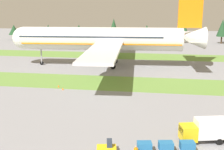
{
  "coord_description": "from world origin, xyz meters",
  "views": [
    {
      "loc": [
        4.67,
        -30.75,
        19.53
      ],
      "look_at": [
        -5.23,
        33.03,
        4.0
      ],
      "focal_mm": 47.24,
      "sensor_mm": 36.0,
      "label": 1
    }
  ],
  "objects": [
    {
      "name": "baggage_tug",
      "position": [
        -1.51,
        4.75,
        0.81
      ],
      "size": [
        2.79,
        1.75,
        1.97
      ],
      "rotation": [
        0.0,
        0.0,
        1.75
      ],
      "color": "yellow",
      "rests_on": "ground"
    },
    {
      "name": "airliner",
      "position": [
        -11.56,
        61.43,
        8.9
      ],
      "size": [
        61.44,
        75.97,
        24.8
      ],
      "rotation": [
        0.0,
        0.0,
        1.64
      ],
      "color": "silver",
      "rests_on": "ground"
    },
    {
      "name": "taxiway_marker_1",
      "position": [
        -18.64,
        35.06,
        0.26
      ],
      "size": [
        0.44,
        0.44,
        0.53
      ],
      "primitive_type": "cone",
      "color": "orange",
      "rests_on": "ground"
    },
    {
      "name": "grass_strip_far",
      "position": [
        0.0,
        81.72,
        0.0
      ],
      "size": [
        320.0,
        14.39,
        0.01
      ],
      "primitive_type": "cube",
      "color": "olive",
      "rests_on": "ground"
    },
    {
      "name": "cargo_dolly_lead",
      "position": [
        3.43,
        5.67,
        0.92
      ],
      "size": [
        2.44,
        1.88,
        1.55
      ],
      "rotation": [
        0.0,
        0.0,
        1.75
      ],
      "color": "#A3A3A8",
      "rests_on": "ground"
    },
    {
      "name": "distant_tree_line",
      "position": [
        2.9,
        125.9,
        6.78
      ],
      "size": [
        195.17,
        9.34,
        12.39
      ],
      "color": "#4C3823",
      "rests_on": "ground"
    },
    {
      "name": "catering_truck",
      "position": [
        11.85,
        10.24,
        1.95
      ],
      "size": [
        7.3,
        3.87,
        3.58
      ],
      "rotation": [
        0.0,
        0.0,
        1.81
      ],
      "color": "yellow",
      "rests_on": "ground"
    },
    {
      "name": "cargo_dolly_third",
      "position": [
        9.13,
        6.72,
        0.92
      ],
      "size": [
        2.44,
        1.88,
        1.55
      ],
      "rotation": [
        0.0,
        0.0,
        1.75
      ],
      "color": "#A3A3A8",
      "rests_on": "ground"
    },
    {
      "name": "cargo_dolly_second",
      "position": [
        6.28,
        6.19,
        0.92
      ],
      "size": [
        2.44,
        1.88,
        1.55
      ],
      "rotation": [
        0.0,
        0.0,
        1.75
      ],
      "color": "#A3A3A8",
      "rests_on": "ground"
    },
    {
      "name": "taxiway_marker_0",
      "position": [
        -16.91,
        32.97,
        0.29
      ],
      "size": [
        0.44,
        0.44,
        0.58
      ],
      "primitive_type": "cone",
      "color": "orange",
      "rests_on": "ground"
    },
    {
      "name": "grass_strip_near",
      "position": [
        0.0,
        40.93,
        0.0
      ],
      "size": [
        320.0,
        14.39,
        0.01
      ],
      "primitive_type": "cube",
      "color": "olive",
      "rests_on": "ground"
    }
  ]
}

